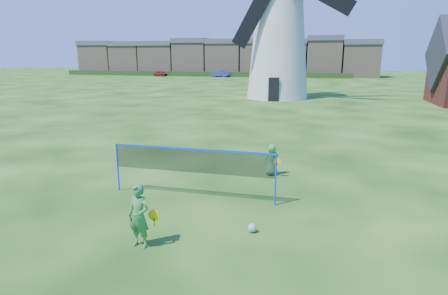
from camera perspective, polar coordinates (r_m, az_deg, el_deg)
The scene contains 10 objects.
ground at distance 11.41m, azimuth -1.61°, elevation -7.86°, with size 220.00×220.00×0.00m, color black.
windmill at distance 38.91m, azimuth 8.38°, elevation 16.93°, with size 13.88×6.11×18.73m.
badminton_net at distance 11.22m, azimuth -4.86°, elevation -2.14°, with size 5.05×0.05×1.55m.
player_girl at distance 8.67m, azimuth -12.82°, elevation -10.17°, with size 0.72×0.46×1.48m.
player_boy at distance 13.57m, azimuth 7.33°, elevation -1.85°, with size 0.68×0.51×1.15m.
play_ball at distance 9.39m, azimuth 4.32°, elevation -12.13°, with size 0.22×0.22×0.22m, color green.
terraced_houses at distance 85.02m, azimuth -0.61°, elevation 13.56°, with size 66.38×8.40×8.14m.
hedge at distance 80.25m, azimuth -3.96°, elevation 11.12°, with size 62.00×0.80×1.00m, color #193814.
car_left at distance 81.54m, azimuth -9.65°, elevation 11.04°, with size 1.29×3.21×1.09m, color maroon.
car_right at distance 77.80m, azimuth -0.52°, elevation 11.18°, with size 1.39×3.97×1.31m, color navy.
Camera 1 is at (2.91, -10.19, 4.21)m, focal length 29.99 mm.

